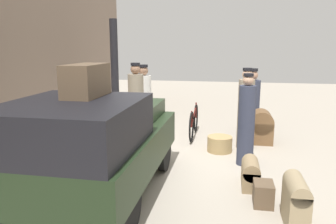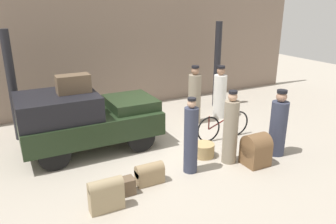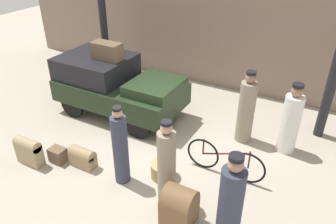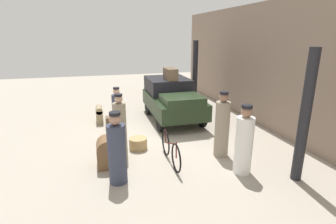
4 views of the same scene
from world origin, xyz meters
name	(u,v)px [view 2 (image 2 of 4)]	position (x,y,z in m)	size (l,w,h in m)	color
ground_plane	(165,148)	(0.00, 0.00, 0.00)	(30.00, 30.00, 0.00)	#A89E8E
station_building_facade	(113,47)	(0.00, 4.08, 2.25)	(16.00, 0.15, 4.50)	gray
canopy_pillar_left	(12,87)	(-3.44, 2.51, 1.56)	(0.24, 0.24, 3.11)	black
canopy_pillar_right	(217,65)	(3.43, 2.51, 1.56)	(0.24, 0.24, 3.11)	black
truck	(84,118)	(-1.89, 0.94, 0.90)	(3.54, 1.81, 1.61)	black
bicycle	(223,126)	(1.81, -0.17, 0.38)	(1.78, 0.04, 0.80)	black
wicker_basket	(204,150)	(0.68, -0.88, 0.17)	(0.55, 0.55, 0.34)	tan
porter_carrying_trunk	(231,130)	(1.06, -1.42, 0.85)	(0.36, 0.36, 1.83)	gray
porter_lifting_near_truck	(278,126)	(2.42, -1.63, 0.78)	(0.43, 0.43, 1.73)	#33384C
porter_standing_middle	(195,97)	(1.75, 1.35, 0.86)	(0.41, 0.41, 1.88)	gray
porter_with_bicycle	(191,138)	(-0.03, -1.39, 0.84)	(0.32, 0.32, 1.80)	#33384C
conductor_in_dark_uniform	(220,94)	(2.80, 1.41, 0.80)	(0.44, 0.44, 1.77)	white
trunk_barrel_dark	(256,149)	(1.55, -1.82, 0.39)	(0.58, 0.55, 0.80)	brown
trunk_umber_medium	(150,173)	(-1.10, -1.44, 0.24)	(0.62, 0.28, 0.48)	#937A56
suitcase_tan_flat	(106,194)	(-2.23, -1.94, 0.35)	(0.65, 0.26, 0.66)	#9E8966
trunk_large_brown	(125,186)	(-1.72, -1.59, 0.17)	(0.37, 0.28, 0.35)	brown
trunk_on_truck_roof	(73,84)	(-2.09, 0.94, 1.83)	(0.82, 0.42, 0.46)	brown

